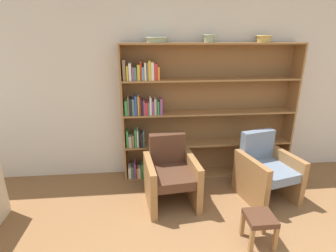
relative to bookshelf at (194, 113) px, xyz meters
name	(u,v)px	position (x,y,z in m)	size (l,w,h in m)	color
wall_back	(201,86)	(0.13, 0.16, 0.36)	(12.00, 0.06, 2.75)	silver
bookshelf	(194,113)	(0.00, 0.00, 0.00)	(2.57, 0.30, 2.01)	olive
bowl_brass	(157,39)	(-0.55, -0.03, 1.04)	(0.29, 0.29, 0.07)	gray
bowl_copper	(209,38)	(0.17, -0.03, 1.06)	(0.17, 0.17, 0.10)	gray
bowl_terracotta	(264,38)	(0.94, -0.03, 1.05)	(0.22, 0.22, 0.09)	tan
armchair_leather	(171,174)	(-0.43, -0.71, -0.62)	(0.71, 0.75, 0.87)	olive
armchair_cushioned	(266,170)	(0.86, -0.71, -0.62)	(0.79, 0.82, 0.87)	olive
footstool	(260,222)	(0.41, -1.56, -0.74)	(0.29, 0.29, 0.35)	olive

